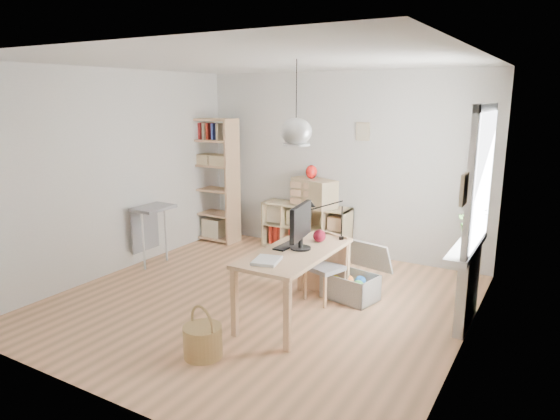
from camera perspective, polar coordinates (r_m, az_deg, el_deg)
The scene contains 20 objects.
ground at distance 5.94m, azimuth -2.33°, elevation -10.37°, with size 4.50×4.50×0.00m, color tan.
room_shell at distance 5.06m, azimuth 1.86°, elevation 8.96°, with size 4.50×4.50×4.50m.
window_unit at distance 5.30m, azimuth 22.05°, elevation 3.30°, with size 0.07×1.16×1.46m.
radiator at distance 5.60m, azimuth 20.69°, elevation -8.34°, with size 0.10×0.80×0.80m, color silver.
windowsill at distance 5.47m, azimuth 20.53°, elevation -4.06°, with size 0.22×1.20×0.06m, color white.
desk at distance 5.33m, azimuth 1.75°, elevation -5.62°, with size 0.70×1.50×0.75m.
cube_shelf at distance 7.77m, azimuth 2.97°, elevation -2.38°, with size 1.40×0.38×0.72m.
tall_bookshelf at distance 8.20m, azimuth -7.65°, elevation 3.98°, with size 0.80×0.38×2.00m.
side_table at distance 7.22m, azimuth -14.61°, elevation -0.96°, with size 0.40×0.55×0.85m.
chair at distance 5.88m, azimuth 5.53°, elevation -6.08°, with size 0.48×0.48×0.78m.
wicker_basket at distance 4.78m, azimuth -8.82°, elevation -14.47°, with size 0.36×0.36×0.50m.
storage_chest at distance 6.04m, azimuth 8.44°, elevation -8.00°, with size 0.73×0.79×0.64m.
monitor at distance 5.28m, azimuth 2.39°, elevation -1.64°, with size 0.22×0.56×0.49m.
keyboard at distance 5.43m, azimuth 0.71°, elevation -4.12°, with size 0.13×0.35×0.02m, color black.
task_lamp at distance 5.69m, azimuth 5.12°, elevation -0.50°, with size 0.39×0.14×0.42m.
yarn_ball at distance 5.59m, azimuth 4.52°, elevation -2.97°, with size 0.14×0.14×0.14m, color #460912.
paper_tray at distance 4.94m, azimuth -1.52°, elevation -5.80°, with size 0.24×0.30×0.03m, color white.
drawer_chest at distance 7.53m, azimuth 3.92°, elevation 2.01°, with size 0.72×0.33×0.41m, color #CCAD86.
red_vase at distance 7.50m, azimuth 3.61°, elevation 4.37°, with size 0.17×0.17×0.21m, color #A00F0D.
potted_plant at distance 5.73m, azimuth 21.06°, elevation -1.29°, with size 0.30×0.26×0.34m, color #346325.
Camera 1 is at (2.95, -4.59, 2.35)m, focal length 32.00 mm.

